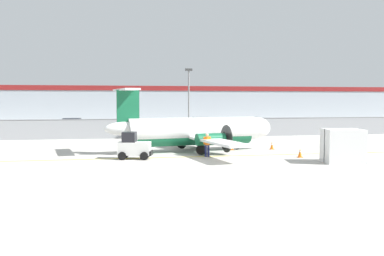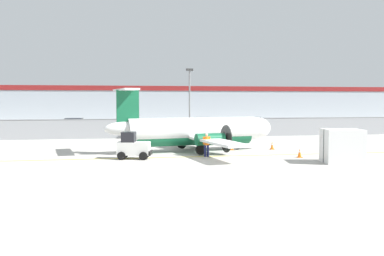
# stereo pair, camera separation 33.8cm
# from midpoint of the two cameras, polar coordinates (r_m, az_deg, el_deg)

# --- Properties ---
(ground_plane) EXTENTS (140.00, 140.00, 0.01)m
(ground_plane) POSITION_cam_midpoint_polar(r_m,az_deg,el_deg) (31.20, 3.77, -3.77)
(ground_plane) COLOR #BCB7AD
(perimeter_fence) EXTENTS (98.00, 0.10, 2.10)m
(perimeter_fence) POSITION_cam_midpoint_polar(r_m,az_deg,el_deg) (46.73, -0.87, 0.10)
(perimeter_fence) COLOR gray
(perimeter_fence) RESTS_ON ground
(parking_lot_strip) EXTENTS (98.00, 17.00, 0.12)m
(parking_lot_strip) POSITION_cam_midpoint_polar(r_m,az_deg,el_deg) (58.16, -2.65, -0.24)
(parking_lot_strip) COLOR #38383A
(parking_lot_strip) RESTS_ON ground
(background_building) EXTENTS (91.00, 8.10, 6.50)m
(background_building) POSITION_cam_midpoint_polar(r_m,az_deg,el_deg) (76.40, -4.42, 3.10)
(background_building) COLOR #A8B2BC
(background_building) RESTS_ON ground
(commuter_airplane) EXTENTS (13.95, 16.03, 4.92)m
(commuter_airplane) POSITION_cam_midpoint_polar(r_m,az_deg,el_deg) (34.06, 0.96, -0.43)
(commuter_airplane) COLOR white
(commuter_airplane) RESTS_ON ground
(baggage_tug) EXTENTS (2.51, 1.79, 1.88)m
(baggage_tug) POSITION_cam_midpoint_polar(r_m,az_deg,el_deg) (29.92, -7.55, -2.47)
(baggage_tug) COLOR silver
(baggage_tug) RESTS_ON ground
(ground_crew_worker) EXTENTS (0.55, 0.36, 1.70)m
(ground_crew_worker) POSITION_cam_midpoint_polar(r_m,az_deg,el_deg) (30.76, 2.26, -2.09)
(ground_crew_worker) COLOR #191E4C
(ground_crew_worker) RESTS_ON ground
(cargo_container) EXTENTS (2.71, 2.38, 2.20)m
(cargo_container) POSITION_cam_midpoint_polar(r_m,az_deg,el_deg) (29.46, 19.70, -2.28)
(cargo_container) COLOR silver
(cargo_container) RESTS_ON ground
(traffic_cone_near_left) EXTENTS (0.36, 0.36, 0.64)m
(traffic_cone_near_left) POSITION_cam_midpoint_polar(r_m,az_deg,el_deg) (36.08, 10.90, -2.32)
(traffic_cone_near_left) COLOR orange
(traffic_cone_near_left) RESTS_ON ground
(traffic_cone_near_right) EXTENTS (0.36, 0.36, 0.64)m
(traffic_cone_near_right) POSITION_cam_midpoint_polar(r_m,az_deg,el_deg) (31.37, 14.46, -3.27)
(traffic_cone_near_right) COLOR orange
(traffic_cone_near_right) RESTS_ON ground
(traffic_cone_far_left) EXTENTS (0.36, 0.36, 0.64)m
(traffic_cone_far_left) POSITION_cam_midpoint_polar(r_m,az_deg,el_deg) (35.18, 5.52, -2.42)
(traffic_cone_far_left) COLOR orange
(traffic_cone_far_left) RESTS_ON ground
(parked_car_0) EXTENTS (4.31, 2.23, 1.58)m
(parked_car_0) POSITION_cam_midpoint_polar(r_m,az_deg,el_deg) (59.18, -15.19, 0.51)
(parked_car_0) COLOR #B28C19
(parked_car_0) RESTS_ON parking_lot_strip
(parked_car_1) EXTENTS (4.30, 2.21, 1.58)m
(parked_car_1) POSITION_cam_midpoint_polar(r_m,az_deg,el_deg) (53.84, -7.68, 0.30)
(parked_car_1) COLOR #19662D
(parked_car_1) RESTS_ON parking_lot_strip
(parked_car_2) EXTENTS (4.23, 2.05, 1.58)m
(parked_car_2) POSITION_cam_midpoint_polar(r_m,az_deg,el_deg) (59.96, 1.46, 0.68)
(parked_car_2) COLOR gray
(parked_car_2) RESTS_ON parking_lot_strip
(parked_car_3) EXTENTS (4.26, 2.11, 1.58)m
(parked_car_3) POSITION_cam_midpoint_polar(r_m,az_deg,el_deg) (61.57, 8.06, 0.72)
(parked_car_3) COLOR navy
(parked_car_3) RESTS_ON parking_lot_strip
(apron_light_pole) EXTENTS (0.70, 0.30, 7.27)m
(apron_light_pole) POSITION_cam_midpoint_polar(r_m,az_deg,el_deg) (43.48, -0.10, 4.03)
(apron_light_pole) COLOR slate
(apron_light_pole) RESTS_ON ground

